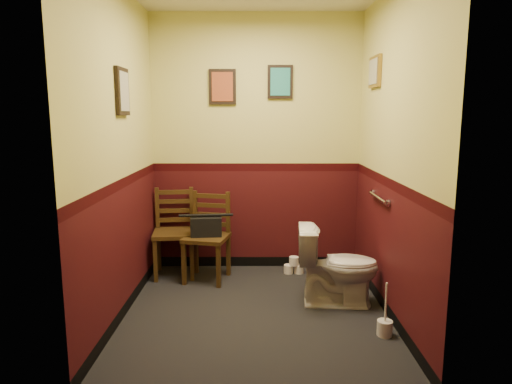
{
  "coord_description": "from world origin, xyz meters",
  "views": [
    {
      "loc": [
        0.0,
        -3.67,
        1.67
      ],
      "look_at": [
        0.0,
        0.25,
        1.0
      ],
      "focal_mm": 32.0,
      "sensor_mm": 36.0,
      "label": 1
    }
  ],
  "objects": [
    {
      "name": "framed_print_back_b",
      "position": [
        0.25,
        1.18,
        2.0
      ],
      "size": [
        0.26,
        0.04,
        0.34
      ],
      "color": "black",
      "rests_on": "wall_back"
    },
    {
      "name": "wall_right",
      "position": [
        1.1,
        0.0,
        1.35
      ],
      "size": [
        0.0,
        2.4,
        2.7
      ],
      "primitive_type": "cube",
      "rotation": [
        1.57,
        0.0,
        -1.57
      ],
      "color": "#3B0D11",
      "rests_on": "ground"
    },
    {
      "name": "wall_front",
      "position": [
        0.0,
        -1.2,
        1.35
      ],
      "size": [
        2.2,
        0.0,
        2.7
      ],
      "primitive_type": "cube",
      "rotation": [
        -1.57,
        0.0,
        0.0
      ],
      "color": "#3B0D11",
      "rests_on": "ground"
    },
    {
      "name": "chair_left",
      "position": [
        -0.85,
        0.96,
        0.45
      ],
      "size": [
        0.47,
        0.47,
        0.9
      ],
      "rotation": [
        0.0,
        0.0,
        0.12
      ],
      "color": "#412C13",
      "rests_on": "floor"
    },
    {
      "name": "chair_right",
      "position": [
        -0.49,
        0.81,
        0.44
      ],
      "size": [
        0.49,
        0.49,
        0.89
      ],
      "rotation": [
        0.0,
        0.0,
        -0.21
      ],
      "color": "#412C13",
      "rests_on": "floor"
    },
    {
      "name": "framed_print_right",
      "position": [
        1.08,
        0.6,
        2.05
      ],
      "size": [
        0.04,
        0.34,
        0.28
      ],
      "color": "olive",
      "rests_on": "wall_right"
    },
    {
      "name": "tp_stack",
      "position": [
        0.4,
        0.97,
        0.08
      ],
      "size": [
        0.21,
        0.11,
        0.18
      ],
      "color": "silver",
      "rests_on": "floor"
    },
    {
      "name": "wall_left",
      "position": [
        -1.1,
        0.0,
        1.35
      ],
      "size": [
        0.0,
        2.4,
        2.7
      ],
      "primitive_type": "cube",
      "rotation": [
        1.57,
        0.0,
        1.57
      ],
      "color": "#3B0D11",
      "rests_on": "ground"
    },
    {
      "name": "grab_bar",
      "position": [
        1.07,
        0.25,
        0.95
      ],
      "size": [
        0.05,
        0.56,
        0.06
      ],
      "color": "silver",
      "rests_on": "wall_right"
    },
    {
      "name": "toilet",
      "position": [
        0.72,
        0.18,
        0.35
      ],
      "size": [
        0.73,
        0.44,
        0.69
      ],
      "primitive_type": "imported",
      "rotation": [
        0.0,
        0.0,
        1.5
      ],
      "color": "white",
      "rests_on": "floor"
    },
    {
      "name": "framed_print_left",
      "position": [
        -1.08,
        0.1,
        1.85
      ],
      "size": [
        0.04,
        0.3,
        0.38
      ],
      "color": "black",
      "rests_on": "wall_left"
    },
    {
      "name": "toilet_brush",
      "position": [
        0.98,
        -0.41,
        0.07
      ],
      "size": [
        0.12,
        0.12,
        0.42
      ],
      "color": "silver",
      "rests_on": "floor"
    },
    {
      "name": "handbag",
      "position": [
        -0.5,
        0.78,
        0.56
      ],
      "size": [
        0.32,
        0.18,
        0.22
      ],
      "rotation": [
        0.0,
        0.0,
        0.1
      ],
      "color": "black",
      "rests_on": "chair_right"
    },
    {
      "name": "wall_back",
      "position": [
        0.0,
        1.2,
        1.35
      ],
      "size": [
        2.2,
        0.0,
        2.7
      ],
      "primitive_type": "cube",
      "rotation": [
        1.57,
        0.0,
        0.0
      ],
      "color": "#3B0D11",
      "rests_on": "ground"
    },
    {
      "name": "framed_print_back_a",
      "position": [
        -0.35,
        1.18,
        1.95
      ],
      "size": [
        0.28,
        0.04,
        0.36
      ],
      "color": "black",
      "rests_on": "wall_back"
    },
    {
      "name": "floor",
      "position": [
        0.0,
        0.0,
        0.0
      ],
      "size": [
        2.2,
        2.4,
        0.0
      ],
      "primitive_type": "cube",
      "color": "black",
      "rests_on": "ground"
    }
  ]
}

